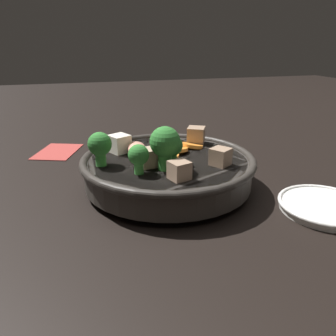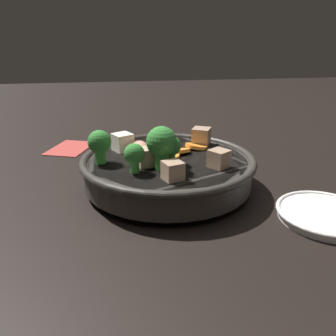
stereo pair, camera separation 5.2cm
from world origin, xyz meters
TOP-DOWN VIEW (x-y plane):
  - ground_plane at (0.00, 0.00)m, footprint 3.00×3.00m
  - stirfry_bowl at (0.00, -0.00)m, footprint 0.27×0.27m
  - side_saucer at (0.14, 0.19)m, footprint 0.13×0.13m
  - napkin at (-0.24, -0.18)m, footprint 0.13×0.11m

SIDE VIEW (x-z plane):
  - ground_plane at x=0.00m, z-range 0.00..0.00m
  - napkin at x=-0.24m, z-range 0.00..0.00m
  - side_saucer at x=0.14m, z-range 0.00..0.01m
  - stirfry_bowl at x=0.00m, z-range -0.02..0.09m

